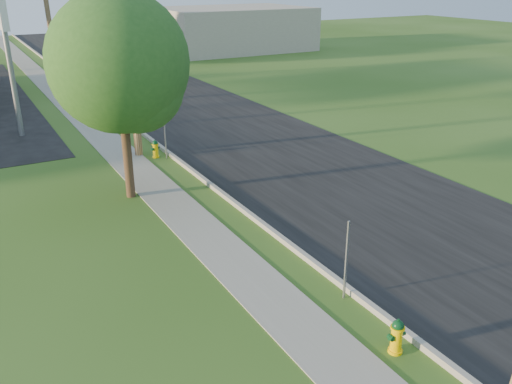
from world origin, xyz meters
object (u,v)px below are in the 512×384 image
price_pylon (2,14)px  hydrant_near (397,336)px  utility_pole_mid (129,33)px  tree_verge (123,68)px  hydrant_far (97,100)px  hydrant_mid (156,149)px  utility_pole_far (47,10)px

price_pylon → hydrant_near: 21.46m
price_pylon → hydrant_near: bearing=-77.7°
utility_pole_mid → hydrant_near: utility_pole_mid is taller
hydrant_near → utility_pole_mid: bearing=92.1°
tree_verge → hydrant_far: (2.31, 14.22, -3.98)m
tree_verge → hydrant_near: size_ratio=8.54×
price_pylon → hydrant_far: bearing=43.4°
price_pylon → hydrant_mid: price_pylon is taller
utility_pole_mid → price_pylon: 6.76m
hydrant_mid → utility_pole_far: bearing=91.6°
utility_pole_far → price_pylon: bearing=-107.3°
utility_pole_far → price_pylon: size_ratio=1.39×
price_pylon → hydrant_near: (4.44, -20.38, -5.05)m
utility_pole_far → hydrant_near: bearing=-89.1°
hydrant_near → hydrant_mid: bearing=90.1°
utility_pole_far → hydrant_mid: bearing=-88.4°
tree_verge → price_pylon: bearing=103.5°
hydrant_mid → utility_pole_mid: bearing=129.7°
utility_pole_mid → hydrant_far: 10.94m
utility_pole_mid → hydrant_mid: bearing=-50.3°
utility_pole_mid → hydrant_near: (0.54, -14.88, -4.57)m
utility_pole_far → hydrant_far: (0.76, -8.10, -4.44)m
price_pylon → tree_verge: bearing=-76.5°
utility_pole_mid → price_pylon: bearing=125.3°
hydrant_far → price_pylon: bearing=-136.6°
hydrant_near → hydrant_mid: 14.25m
price_pylon → hydrant_far: size_ratio=9.19×
tree_verge → hydrant_far: bearing=80.8°
hydrant_far → tree_verge: bearing=-99.2°
utility_pole_far → price_pylon: 13.11m
utility_pole_mid → price_pylon: (-3.90, 5.50, 0.48)m
utility_pole_mid → tree_verge: 4.63m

